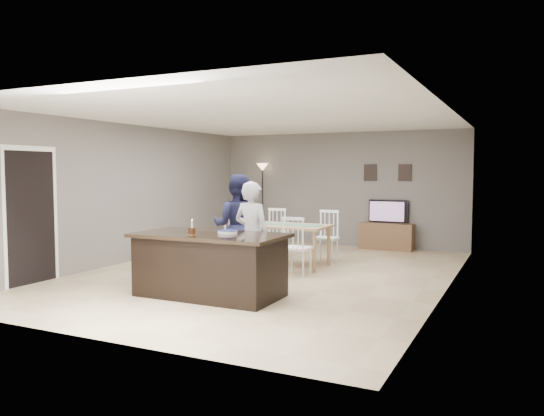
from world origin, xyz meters
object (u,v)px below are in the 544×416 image
at_px(kitchen_island, 210,265).
at_px(birthday_cake, 192,231).
at_px(dining_table, 284,232).
at_px(plate_stack, 228,232).
at_px(television, 388,212).
at_px(floor_lamp, 262,181).
at_px(woman, 252,235).
at_px(man, 237,226).
at_px(tv_console, 386,236).

bearing_deg(kitchen_island, birthday_cake, -121.69).
relative_size(kitchen_island, dining_table, 1.15).
relative_size(kitchen_island, plate_stack, 7.61).
height_order(television, floor_lamp, floor_lamp).
xyz_separation_m(kitchen_island, television, (1.20, 5.64, 0.41)).
height_order(plate_stack, floor_lamp, floor_lamp).
height_order(television, woman, woman).
xyz_separation_m(man, birthday_cake, (0.17, -1.58, 0.09)).
distance_m(tv_console, dining_table, 3.18).
height_order(television, plate_stack, television).
relative_size(woman, plate_stack, 5.78).
xyz_separation_m(man, dining_table, (0.27, 1.32, -0.22)).
bearing_deg(kitchen_island, plate_stack, 25.03).
bearing_deg(floor_lamp, television, 0.90).
distance_m(television, floor_lamp, 3.24).
distance_m(television, woman, 5.05).
height_order(man, birthday_cake, man).
bearing_deg(floor_lamp, dining_table, -56.65).
xyz_separation_m(woman, man, (-0.64, 0.69, 0.05)).
distance_m(kitchen_island, tv_console, 5.70).
relative_size(man, plate_stack, 6.13).
relative_size(television, birthday_cake, 4.21).
relative_size(kitchen_island, tv_console, 1.79).
bearing_deg(man, tv_console, -125.71).
bearing_deg(plate_stack, dining_table, 96.09).
bearing_deg(kitchen_island, man, 103.11).
height_order(tv_console, woman, woman).
bearing_deg(floor_lamp, kitchen_island, -70.60).
bearing_deg(woman, floor_lamp, -58.63).
bearing_deg(floor_lamp, plate_stack, -68.15).
relative_size(tv_console, plate_stack, 4.25).
height_order(kitchen_island, man, man).
relative_size(kitchen_island, man, 1.24).
height_order(man, dining_table, man).
bearing_deg(woman, television, -93.55).
distance_m(kitchen_island, plate_stack, 0.53).
distance_m(tv_console, woman, 5.01).
xyz_separation_m(television, man, (-1.51, -4.29, 0.00)).
distance_m(television, man, 4.55).
relative_size(tv_console, dining_table, 0.64).
relative_size(tv_console, television, 1.31).
relative_size(television, floor_lamp, 0.46).
xyz_separation_m(television, dining_table, (-1.24, -2.97, -0.22)).
height_order(dining_table, floor_lamp, floor_lamp).
bearing_deg(tv_console, man, -109.74).
relative_size(kitchen_island, birthday_cake, 9.90).
xyz_separation_m(birthday_cake, plate_stack, (0.37, 0.34, -0.03)).
bearing_deg(dining_table, plate_stack, -84.12).
bearing_deg(kitchen_island, woman, 63.61).
relative_size(kitchen_island, woman, 1.32).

